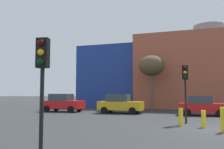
% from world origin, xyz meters
% --- Properties ---
extents(ground_plane, '(200.00, 200.00, 0.00)m').
position_xyz_m(ground_plane, '(0.00, 0.00, 0.00)').
color(ground_plane, '#2D3033').
extents(building_backdrop, '(34.27, 12.98, 11.09)m').
position_xyz_m(building_backdrop, '(1.16, 20.98, 4.42)').
color(building_backdrop, '#B2563D').
rests_on(building_backdrop, ground_plane).
extents(parked_car_0, '(4.14, 2.03, 1.79)m').
position_xyz_m(parked_car_0, '(-13.75, 7.85, 0.89)').
color(parked_car_0, red).
rests_on(parked_car_0, ground_plane).
extents(parked_car_1, '(4.09, 2.01, 1.77)m').
position_xyz_m(parked_car_1, '(-7.69, 7.85, 0.88)').
color(parked_car_1, gold).
rests_on(parked_car_1, ground_plane).
extents(parked_car_2, '(3.81, 1.87, 1.65)m').
position_xyz_m(parked_car_2, '(-0.51, 7.85, 0.82)').
color(parked_car_2, red).
rests_on(parked_car_2, ground_plane).
extents(traffic_light_near_left, '(0.39, 0.39, 3.54)m').
position_xyz_m(traffic_light_near_left, '(-5.60, -7.57, 2.61)').
color(traffic_light_near_left, black).
rests_on(traffic_light_near_left, ground_plane).
extents(traffic_light_island, '(0.38, 0.37, 3.63)m').
position_xyz_m(traffic_light_island, '(-1.71, 2.01, 2.67)').
color(traffic_light_island, black).
rests_on(traffic_light_island, ground_plane).
extents(bare_tree_0, '(2.84, 2.84, 6.03)m').
position_xyz_m(bare_tree_0, '(-5.43, 12.61, 4.79)').
color(bare_tree_0, brown).
rests_on(bare_tree_0, ground_plane).
extents(bollard_yellow_0, '(0.24, 0.24, 1.19)m').
position_xyz_m(bollard_yellow_0, '(0.05, -0.87, 0.60)').
color(bollard_yellow_0, yellow).
rests_on(bollard_yellow_0, ground_plane).
extents(bollard_yellow_1, '(0.24, 0.24, 0.93)m').
position_xyz_m(bollard_yellow_1, '(-0.76, 0.56, 0.46)').
color(bollard_yellow_1, yellow).
rests_on(bollard_yellow_1, ground_plane).
extents(bollard_yellow_2, '(0.24, 0.24, 1.01)m').
position_xyz_m(bollard_yellow_2, '(-1.97, 0.76, 0.51)').
color(bollard_yellow_2, yellow).
rests_on(bollard_yellow_2, ground_plane).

